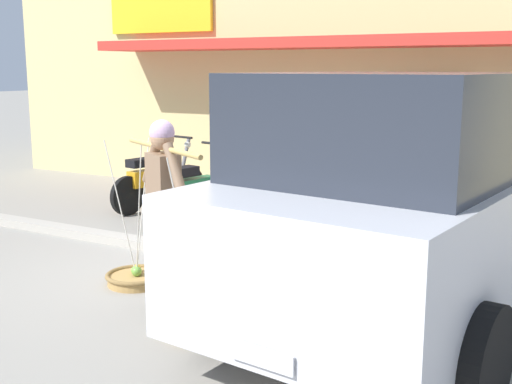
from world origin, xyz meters
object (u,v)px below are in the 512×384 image
motorcycle_second_in_row (193,191)px  fruit_vendor (164,201)px  fruit_basket_right_side (203,324)px  parked_truck (417,203)px  motorcycle_nearest_shop (158,180)px  fruit_basket_left_side (136,277)px  wooden_crate (416,227)px

motorcycle_second_in_row → fruit_vendor: bearing=-59.4°
fruit_vendor → fruit_basket_right_side: fruit_vendor is taller
fruit_vendor → parked_truck: bearing=20.9°
motorcycle_second_in_row → parked_truck: 4.22m
parked_truck → motorcycle_nearest_shop: bearing=151.8°
fruit_basket_left_side → fruit_vendor: bearing=-28.7°
fruit_basket_left_side → motorcycle_nearest_shop: bearing=124.4°
motorcycle_second_in_row → wooden_crate: 3.04m
fruit_basket_left_side → fruit_basket_right_side: (1.28, -0.70, 0.00)m
fruit_basket_right_side → motorcycle_second_in_row: (-2.28, 3.12, 0.38)m
parked_truck → wooden_crate: 2.90m
fruit_vendor → motorcycle_second_in_row: 3.26m
parked_truck → wooden_crate: parked_truck is taller
fruit_basket_left_side → parked_truck: bearing=9.1°
fruit_basket_left_side → motorcycle_second_in_row: size_ratio=0.80×
fruit_vendor → fruit_basket_left_side: (-0.64, 0.35, -0.90)m
fruit_basket_left_side → fruit_basket_right_side: 1.46m
fruit_vendor → motorcycle_nearest_shop: fruit_vendor is taller
fruit_basket_left_side → motorcycle_nearest_shop: size_ratio=0.81×
fruit_vendor → motorcycle_nearest_shop: bearing=128.9°
fruit_basket_right_side → motorcycle_nearest_shop: (-3.28, 3.63, 0.38)m
fruit_basket_left_side → motorcycle_second_in_row: (-1.00, 2.42, 0.38)m
wooden_crate → parked_truck: bearing=-74.8°
fruit_basket_right_side → parked_truck: parked_truck is taller
fruit_vendor → fruit_basket_right_side: 1.16m
motorcycle_nearest_shop → parked_truck: parked_truck is taller
fruit_vendor → fruit_basket_left_side: fruit_vendor is taller
fruit_vendor → wooden_crate: bearing=69.3°
parked_truck → wooden_crate: bearing=105.2°
fruit_vendor → fruit_basket_right_side: size_ratio=1.17×
fruit_basket_left_side → motorcycle_second_in_row: 2.64m
parked_truck → fruit_basket_right_side: bearing=-141.1°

